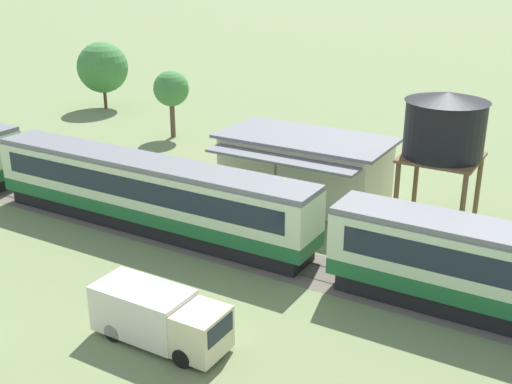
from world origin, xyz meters
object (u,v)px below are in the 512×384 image
object	(u,v)px
water_tower	(445,127)
yard_tree_0	(171,89)
yard_tree_1	(103,67)
passenger_train	(331,233)
delivery_truck_cream	(159,316)
station_building	(305,168)

from	to	relation	value
water_tower	yard_tree_0	size ratio (longest dim) A/B	1.43
water_tower	yard_tree_0	world-z (taller)	water_tower
water_tower	yard_tree_1	size ratio (longest dim) A/B	1.22
water_tower	passenger_train	bearing A→B (deg)	-111.79
water_tower	yard_tree_1	bearing A→B (deg)	160.01
delivery_truck_cream	yard_tree_0	distance (m)	31.41
passenger_train	yard_tree_1	bearing A→B (deg)	148.30
delivery_truck_cream	water_tower	bearing A→B (deg)	67.73
delivery_truck_cream	yard_tree_0	world-z (taller)	yard_tree_0
yard_tree_0	yard_tree_1	world-z (taller)	yard_tree_1
passenger_train	station_building	distance (m)	10.56
water_tower	yard_tree_0	xyz separation A→B (m)	(-25.29, 8.65, -2.12)
station_building	yard_tree_0	bearing A→B (deg)	155.37
station_building	water_tower	bearing A→B (deg)	-7.21
station_building	delivery_truck_cream	xyz separation A→B (m)	(2.09, -17.68, -0.95)
yard_tree_1	passenger_train	bearing A→B (deg)	-31.70
yard_tree_0	yard_tree_1	xyz separation A→B (m)	(-12.55, 5.11, -0.02)
delivery_truck_cream	station_building	bearing A→B (deg)	96.76
water_tower	yard_tree_1	world-z (taller)	water_tower
station_building	water_tower	size ratio (longest dim) A/B	1.33
delivery_truck_cream	yard_tree_0	xyz separation A→B (m)	(-18.51, 25.21, 3.01)
station_building	delivery_truck_cream	bearing A→B (deg)	-83.24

